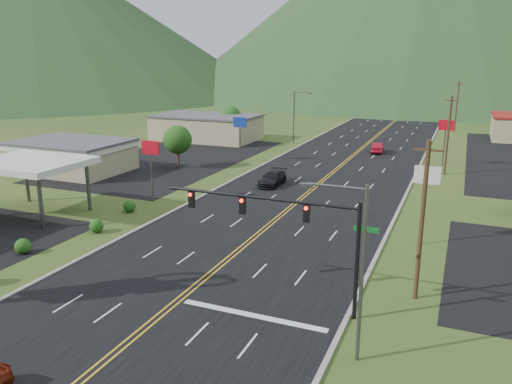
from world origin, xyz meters
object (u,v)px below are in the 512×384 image
at_px(streetlight_west, 296,114).
at_px(car_red_far, 377,148).
at_px(gas_canopy, 30,164).
at_px(car_dark_mid, 272,179).
at_px(traffic_signal, 290,222).
at_px(streetlight_east, 356,262).

xyz_separation_m(streetlight_west, car_red_far, (14.68, -3.16, -4.40)).
xyz_separation_m(streetlight_west, gas_canopy, (-10.32, -48.00, -0.31)).
distance_m(streetlight_west, car_red_far, 15.64).
relative_size(gas_canopy, car_dark_mid, 1.85).
height_order(streetlight_west, car_red_far, streetlight_west).
distance_m(traffic_signal, car_dark_mid, 29.79).
relative_size(traffic_signal, car_red_far, 2.75).
height_order(streetlight_east, car_dark_mid, streetlight_east).
relative_size(streetlight_east, streetlight_west, 1.00).
bearing_deg(streetlight_west, traffic_signal, -72.03).
distance_m(traffic_signal, gas_canopy, 29.59).
distance_m(streetlight_west, car_dark_mid, 29.97).
xyz_separation_m(traffic_signal, car_dark_mid, (-11.39, 27.14, -4.54)).
relative_size(traffic_signal, gas_canopy, 1.31).
bearing_deg(streetlight_east, streetlight_west, 110.86).
bearing_deg(car_dark_mid, car_red_far, 71.64).
distance_m(traffic_signal, streetlight_west, 58.88).
relative_size(traffic_signal, car_dark_mid, 2.42).
distance_m(streetlight_east, streetlight_west, 64.21).
xyz_separation_m(streetlight_east, streetlight_west, (-22.86, 60.00, 0.00)).
bearing_deg(car_dark_mid, gas_canopy, -133.02).
height_order(streetlight_east, streetlight_west, same).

